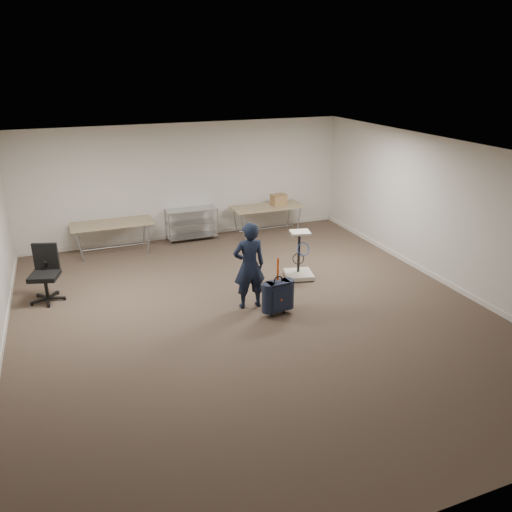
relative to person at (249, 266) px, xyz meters
name	(u,v)px	position (x,y,z in m)	size (l,w,h in m)	color
ground	(253,314)	(-0.04, -0.30, -0.79)	(9.00, 9.00, 0.00)	#3F3026
room_shell	(228,281)	(-0.04, 1.08, -0.74)	(8.00, 9.00, 9.00)	beige
folding_table_left	(112,225)	(-1.94, 3.65, -0.12)	(1.80, 0.75, 0.73)	#8F7958
folding_table_right	(267,208)	(1.86, 3.65, -0.12)	(1.80, 0.75, 0.73)	#8F7958
wire_shelf	(192,223)	(-0.04, 3.90, -0.35)	(1.22, 0.47, 0.80)	#B8B9BE
person	(249,266)	(0.00, 0.00, 0.00)	(0.58, 0.38, 1.59)	black
suitcase	(278,296)	(0.35, -0.47, -0.43)	(0.40, 0.25, 1.05)	black
office_chair	(47,284)	(-3.37, 1.62, -0.48)	(0.63, 0.63, 1.04)	black
equipment_cart	(299,266)	(1.40, 0.84, -0.53)	(0.65, 0.65, 0.99)	beige
cardboard_box	(279,200)	(2.18, 3.66, 0.07)	(0.36, 0.27, 0.27)	#9D8249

